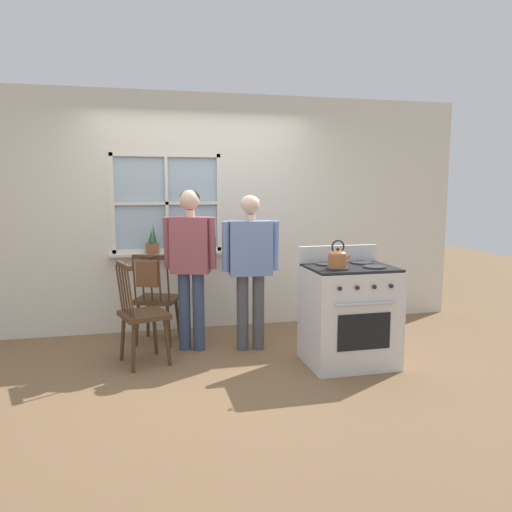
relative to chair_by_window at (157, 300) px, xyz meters
name	(u,v)px	position (x,y,z in m)	size (l,w,h in m)	color
ground_plane	(221,367)	(0.54, -0.90, -0.46)	(16.00, 16.00, 0.00)	brown
wall_back	(202,214)	(0.56, 0.50, 0.88)	(6.40, 0.16, 2.70)	silver
chair_by_window	(157,300)	(0.00, 0.00, 0.00)	(0.54, 0.53, 0.97)	#4C331E
chair_near_wall	(142,316)	(-0.16, -0.61, 0.00)	(0.51, 0.52, 0.97)	#4C331E
person_elderly_left	(191,255)	(0.33, -0.32, 0.52)	(0.54, 0.32, 1.62)	#384766
person_teen_center	(250,258)	(0.92, -0.44, 0.48)	(0.58, 0.24, 1.57)	#4C4C51
stove	(349,314)	(1.72, -1.06, 0.01)	(0.80, 0.68, 1.08)	silver
kettle	(338,258)	(1.54, -1.19, 0.56)	(0.21, 0.17, 0.25)	#A86638
potted_plant	(152,245)	(-0.02, 0.41, 0.54)	(0.15, 0.15, 0.35)	#935B3D
handbag	(148,273)	(-0.09, -0.22, 0.33)	(0.24, 0.24, 0.31)	brown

